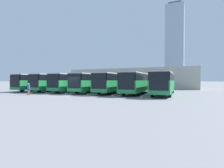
{
  "coord_description": "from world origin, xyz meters",
  "views": [
    {
      "loc": [
        -15.83,
        19.7,
        2.09
      ],
      "look_at": [
        -3.6,
        -6.18,
        1.47
      ],
      "focal_mm": 28.0,
      "sensor_mm": 36.0,
      "label": 1
    }
  ],
  "objects": [
    {
      "name": "bus_3",
      "position": [
        -0.0,
        -6.51,
        1.77
      ],
      "size": [
        3.23,
        12.54,
        3.17
      ],
      "rotation": [
        0.0,
        0.0,
        0.06
      ],
      "color": "#238447",
      "rests_on": "ground_plane"
    },
    {
      "name": "curb_divider_0",
      "position": [
        -9.88,
        -4.31,
        0.07
      ],
      "size": [
        0.71,
        7.32,
        0.15
      ],
      "primitive_type": "cube",
      "rotation": [
        0.0,
        0.0,
        0.06
      ],
      "color": "#B2B2AD",
      "rests_on": "ground_plane"
    },
    {
      "name": "office_tower",
      "position": [
        2.96,
        -174.53,
        40.41
      ],
      "size": [
        17.9,
        17.9,
        82.03
      ],
      "color": "#93A8B7",
      "rests_on": "ground_plane"
    },
    {
      "name": "station_building",
      "position": [
        0.0,
        -27.33,
        2.61
      ],
      "size": [
        34.05,
        14.08,
        5.17
      ],
      "color": "#A8A399",
      "rests_on": "ground_plane"
    },
    {
      "name": "ground_plane",
      "position": [
        0.0,
        0.0,
        0.0
      ],
      "size": [
        600.0,
        600.0,
        0.0
      ],
      "primitive_type": "plane",
      "color": "gray"
    },
    {
      "name": "curb_divider_3",
      "position": [
        1.98,
        -4.67,
        0.07
      ],
      "size": [
        0.71,
        7.32,
        0.15
      ],
      "primitive_type": "cube",
      "rotation": [
        0.0,
        0.0,
        0.06
      ],
      "color": "#B2B2AD",
      "rests_on": "ground_plane"
    },
    {
      "name": "bus_6",
      "position": [
        11.85,
        -5.93,
        1.77
      ],
      "size": [
        3.23,
        12.54,
        3.17
      ],
      "rotation": [
        0.0,
        0.0,
        0.06
      ],
      "color": "#238447",
      "rests_on": "ground_plane"
    },
    {
      "name": "bus_5",
      "position": [
        7.9,
        -6.25,
        1.77
      ],
      "size": [
        3.23,
        12.54,
        3.17
      ],
      "rotation": [
        0.0,
        0.0,
        0.06
      ],
      "color": "#238447",
      "rests_on": "ground_plane"
    },
    {
      "name": "bus_2",
      "position": [
        -3.95,
        -6.58,
        1.77
      ],
      "size": [
        3.23,
        12.54,
        3.17
      ],
      "rotation": [
        0.0,
        0.0,
        0.06
      ],
      "color": "#238447",
      "rests_on": "ground_plane"
    },
    {
      "name": "curb_divider_2",
      "position": [
        -1.98,
        -4.75,
        0.07
      ],
      "size": [
        0.71,
        7.32,
        0.15
      ],
      "primitive_type": "cube",
      "rotation": [
        0.0,
        0.0,
        0.06
      ],
      "color": "#B2B2AD",
      "rests_on": "ground_plane"
    },
    {
      "name": "curb_divider_4",
      "position": [
        5.93,
        -4.59,
        0.07
      ],
      "size": [
        0.71,
        7.32,
        0.15
      ],
      "primitive_type": "cube",
      "rotation": [
        0.0,
        0.0,
        0.06
      ],
      "color": "#B2B2AD",
      "rests_on": "ground_plane"
    },
    {
      "name": "curb_divider_5",
      "position": [
        9.88,
        -4.42,
        0.07
      ],
      "size": [
        0.71,
        7.32,
        0.15
      ],
      "primitive_type": "cube",
      "rotation": [
        0.0,
        0.0,
        0.06
      ],
      "color": "#B2B2AD",
      "rests_on": "ground_plane"
    },
    {
      "name": "curb_divider_1",
      "position": [
        -5.93,
        -4.58,
        0.07
      ],
      "size": [
        0.71,
        7.32,
        0.15
      ],
      "primitive_type": "cube",
      "rotation": [
        0.0,
        0.0,
        0.06
      ],
      "color": "#B2B2AD",
      "rests_on": "ground_plane"
    },
    {
      "name": "bus_4",
      "position": [
        3.95,
        -6.43,
        1.77
      ],
      "size": [
        3.23,
        12.54,
        3.17
      ],
      "rotation": [
        0.0,
        0.0,
        0.06
      ],
      "color": "#238447",
      "rests_on": "ground_plane"
    },
    {
      "name": "bus_1",
      "position": [
        -7.9,
        -6.41,
        1.77
      ],
      "size": [
        3.23,
        12.54,
        3.17
      ],
      "rotation": [
        0.0,
        0.0,
        0.06
      ],
      "color": "#238447",
      "rests_on": "ground_plane"
    },
    {
      "name": "bus_0",
      "position": [
        -11.85,
        -6.14,
        1.77
      ],
      "size": [
        3.23,
        12.54,
        3.17
      ],
      "rotation": [
        0.0,
        0.0,
        0.06
      ],
      "color": "#238447",
      "rests_on": "ground_plane"
    },
    {
      "name": "pedestrian",
      "position": [
        5.41,
        2.43,
        0.9
      ],
      "size": [
        0.4,
        0.4,
        1.67
      ],
      "rotation": [
        0.0,
        0.0,
        1.49
      ],
      "color": "brown",
      "rests_on": "ground_plane"
    }
  ]
}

